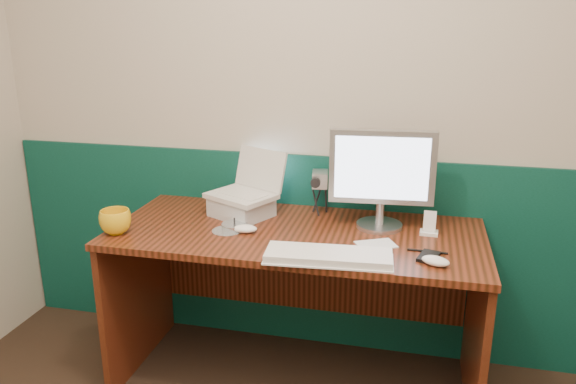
% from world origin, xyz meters
% --- Properties ---
extents(back_wall, '(3.50, 0.04, 2.50)m').
position_xyz_m(back_wall, '(0.00, 1.75, 1.25)').
color(back_wall, '#B8AD9B').
rests_on(back_wall, ground).
extents(wainscot, '(3.48, 0.02, 1.00)m').
position_xyz_m(wainscot, '(0.00, 1.74, 0.50)').
color(wainscot, '#08372C').
rests_on(wainscot, ground).
extents(desk, '(1.60, 0.70, 0.75)m').
position_xyz_m(desk, '(-0.15, 1.38, 0.38)').
color(desk, '#321609').
rests_on(desk, ground).
extents(laptop_riser, '(0.32, 0.30, 0.09)m').
position_xyz_m(laptop_riser, '(-0.44, 1.51, 0.79)').
color(laptop_riser, silver).
rests_on(laptop_riser, desk).
extents(laptop, '(0.35, 0.32, 0.24)m').
position_xyz_m(laptop, '(-0.44, 1.51, 0.95)').
color(laptop, silver).
rests_on(laptop, laptop_riser).
extents(monitor, '(0.45, 0.16, 0.45)m').
position_xyz_m(monitor, '(0.20, 1.51, 0.97)').
color(monitor, '#B4B4B9').
rests_on(monitor, desk).
extents(keyboard, '(0.49, 0.20, 0.03)m').
position_xyz_m(keyboard, '(0.04, 1.11, 0.76)').
color(keyboard, white).
rests_on(keyboard, desk).
extents(mouse_right, '(0.12, 0.09, 0.04)m').
position_xyz_m(mouse_right, '(0.43, 1.15, 0.77)').
color(mouse_right, white).
rests_on(mouse_right, desk).
extents(mouse_left, '(0.11, 0.08, 0.03)m').
position_xyz_m(mouse_left, '(-0.36, 1.31, 0.77)').
color(mouse_left, white).
rests_on(mouse_left, desk).
extents(mug, '(0.16, 0.16, 0.10)m').
position_xyz_m(mug, '(-0.89, 1.18, 0.80)').
color(mug, yellow).
rests_on(mug, desk).
extents(camcorder, '(0.10, 0.14, 0.19)m').
position_xyz_m(camcorder, '(-0.09, 1.63, 0.85)').
color(camcorder, silver).
rests_on(camcorder, desk).
extents(cd_spindle, '(0.11, 0.11, 0.02)m').
position_xyz_m(cd_spindle, '(-0.42, 1.34, 0.76)').
color(cd_spindle, silver).
rests_on(cd_spindle, desk).
extents(cd_loose_a, '(0.13, 0.13, 0.00)m').
position_xyz_m(cd_loose_a, '(-0.44, 1.31, 0.75)').
color(cd_loose_a, silver).
rests_on(cd_loose_a, desk).
extents(cd_loose_b, '(0.11, 0.11, 0.00)m').
position_xyz_m(cd_loose_b, '(0.19, 1.46, 0.75)').
color(cd_loose_b, '#ACB4BC').
rests_on(cd_loose_b, desk).
extents(pen, '(0.16, 0.02, 0.01)m').
position_xyz_m(pen, '(0.40, 1.27, 0.75)').
color(pen, black).
rests_on(pen, desk).
extents(papers, '(0.18, 0.16, 0.00)m').
position_xyz_m(papers, '(0.20, 1.30, 0.75)').
color(papers, silver).
rests_on(papers, desk).
extents(dock, '(0.08, 0.06, 0.01)m').
position_xyz_m(dock, '(0.41, 1.47, 0.76)').
color(dock, white).
rests_on(dock, desk).
extents(music_player, '(0.05, 0.03, 0.09)m').
position_xyz_m(music_player, '(0.41, 1.47, 0.81)').
color(music_player, white).
rests_on(music_player, dock).
extents(pda, '(0.09, 0.13, 0.01)m').
position_xyz_m(pda, '(0.41, 1.21, 0.76)').
color(pda, black).
rests_on(pda, desk).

